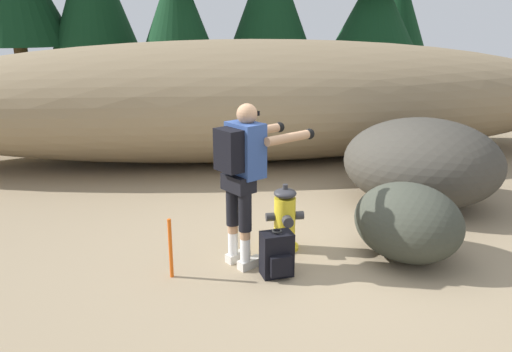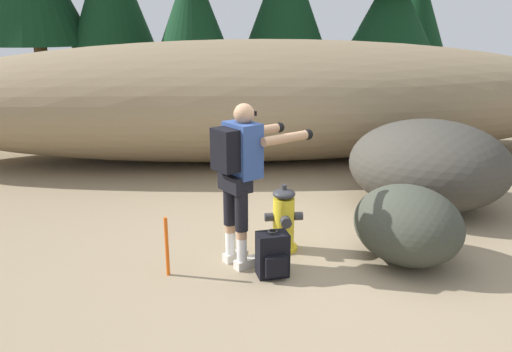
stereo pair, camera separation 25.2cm
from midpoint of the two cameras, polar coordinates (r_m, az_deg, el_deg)
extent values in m
cube|color=#998466|center=(5.49, 4.24, -8.89)|extent=(56.00, 56.00, 0.04)
ellipsoid|color=#897556|center=(9.08, -1.34, 8.56)|extent=(12.90, 3.20, 2.10)
cylinder|color=yellow|center=(5.57, 1.89, -7.99)|extent=(0.31, 0.31, 0.04)
cylinder|color=yellow|center=(5.45, 1.92, -5.19)|extent=(0.23, 0.23, 0.55)
ellipsoid|color=#333338|center=(5.34, 1.95, -1.98)|extent=(0.24, 0.24, 0.10)
cylinder|color=#333338|center=(5.32, 1.96, -1.21)|extent=(0.06, 0.06, 0.05)
cylinder|color=#333338|center=(5.40, 0.26, -4.65)|extent=(0.09, 0.09, 0.09)
cylinder|color=#333338|center=(5.46, 3.58, -4.45)|extent=(0.09, 0.09, 0.09)
cylinder|color=#333338|center=(5.28, 2.24, -5.18)|extent=(0.11, 0.09, 0.11)
cube|color=beige|center=(5.31, -3.44, -9.02)|extent=(0.27, 0.22, 0.09)
cylinder|color=white|center=(5.21, -4.01, -7.57)|extent=(0.10, 0.10, 0.24)
cylinder|color=tan|center=(5.14, -4.04, -5.92)|extent=(0.10, 0.10, 0.09)
cylinder|color=black|center=(5.05, -4.10, -3.30)|extent=(0.13, 0.13, 0.42)
cube|color=beige|center=(5.17, -2.10, -9.78)|extent=(0.27, 0.22, 0.09)
cylinder|color=white|center=(5.06, -2.66, -8.30)|extent=(0.10, 0.10, 0.24)
cylinder|color=tan|center=(4.99, -2.69, -6.61)|extent=(0.10, 0.10, 0.09)
cylinder|color=black|center=(4.90, -2.73, -3.92)|extent=(0.13, 0.13, 0.42)
cube|color=black|center=(4.89, -3.48, -0.77)|extent=(0.34, 0.38, 0.16)
cube|color=#2D4784|center=(4.86, -2.68, 2.96)|extent=(0.39, 0.43, 0.53)
cube|color=black|center=(4.74, -4.61, 2.89)|extent=(0.28, 0.32, 0.40)
sphere|color=tan|center=(4.80, -2.55, 6.98)|extent=(0.20, 0.20, 0.20)
cube|color=black|center=(4.85, -1.74, 7.16)|extent=(0.10, 0.14, 0.04)
cylinder|color=tan|center=(5.23, -0.93, 5.14)|extent=(0.54, 0.38, 0.09)
sphere|color=black|center=(5.40, 1.31, 5.51)|extent=(0.11, 0.11, 0.11)
cylinder|color=tan|center=(4.90, 2.32, 4.33)|extent=(0.54, 0.38, 0.09)
sphere|color=black|center=(5.08, 4.59, 4.75)|extent=(0.11, 0.11, 0.11)
cube|color=black|center=(4.94, 0.87, -8.79)|extent=(0.33, 0.24, 0.44)
cube|color=black|center=(4.86, 1.33, -10.13)|extent=(0.22, 0.09, 0.20)
torus|color=black|center=(4.84, 0.88, -6.23)|extent=(0.10, 0.10, 0.02)
cube|color=black|center=(5.07, 1.37, -8.14)|extent=(0.05, 0.04, 0.37)
cube|color=black|center=(5.02, -0.44, -8.37)|extent=(0.05, 0.04, 0.37)
ellipsoid|color=#403C35|center=(7.02, 17.22, 1.45)|extent=(2.66, 2.57, 1.17)
ellipsoid|color=#383B31|center=(5.42, 15.44, -5.01)|extent=(1.38, 1.47, 0.80)
cylinder|color=#47331E|center=(15.20, -25.06, 9.78)|extent=(0.35, 0.35, 1.78)
cylinder|color=#47331E|center=(14.65, -17.55, 9.58)|extent=(0.30, 0.30, 1.39)
cylinder|color=#47331E|center=(13.03, -9.04, 8.68)|extent=(0.26, 0.26, 1.10)
cone|color=#0F3319|center=(12.91, -9.45, 17.33)|extent=(2.19, 2.19, 2.83)
cylinder|color=#47331E|center=(13.38, 1.00, 10.31)|extent=(0.25, 0.25, 1.66)
cylinder|color=#47331E|center=(13.93, 12.14, 8.94)|extent=(0.34, 0.34, 1.05)
cone|color=#0F3319|center=(13.81, 12.64, 16.70)|extent=(2.82, 2.82, 2.71)
cylinder|color=#47331E|center=(16.36, 14.62, 10.36)|extent=(0.24, 0.24, 1.31)
cone|color=#0F3319|center=(16.28, 15.17, 17.47)|extent=(1.98, 1.98, 2.75)
cylinder|color=#E55914|center=(4.96, -11.06, -8.02)|extent=(0.04, 0.04, 0.60)
camera|label=1|loc=(0.13, -91.30, -0.40)|focal=35.51mm
camera|label=2|loc=(0.13, 88.70, 0.40)|focal=35.51mm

